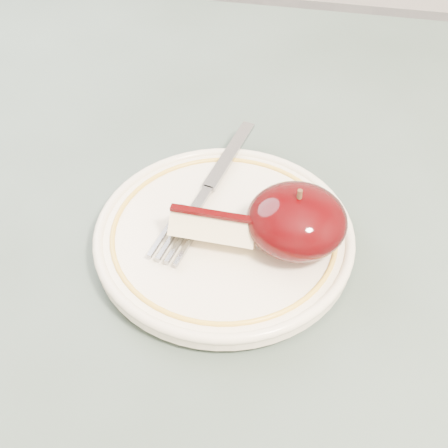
% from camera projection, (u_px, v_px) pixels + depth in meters
% --- Properties ---
extents(table, '(0.90, 0.90, 0.75)m').
position_uv_depth(table, '(149.00, 304.00, 0.60)').
color(table, brown).
rests_on(table, ground).
extents(plate, '(0.22, 0.22, 0.02)m').
position_uv_depth(plate, '(224.00, 235.00, 0.53)').
color(plate, '#ECE1C6').
rests_on(plate, table).
extents(apple_half, '(0.08, 0.08, 0.06)m').
position_uv_depth(apple_half, '(297.00, 221.00, 0.50)').
color(apple_half, black).
rests_on(apple_half, plate).
extents(apple_wedge, '(0.07, 0.03, 0.03)m').
position_uv_depth(apple_wedge, '(214.00, 228.00, 0.51)').
color(apple_wedge, beige).
rests_on(apple_wedge, plate).
extents(fork, '(0.06, 0.19, 0.00)m').
position_uv_depth(fork, '(208.00, 189.00, 0.55)').
color(fork, gray).
rests_on(fork, plate).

